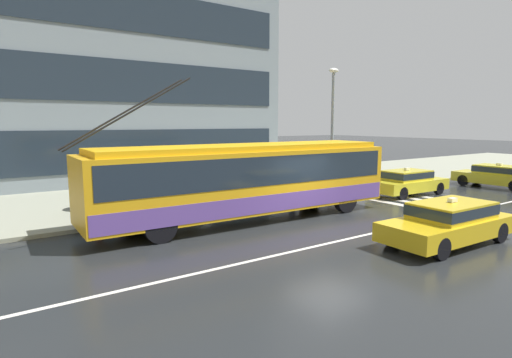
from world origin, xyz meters
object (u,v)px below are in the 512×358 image
object	(u,v)px
pedestrian_at_shelter	(294,164)
street_lamp	(333,119)
taxi_oncoming_near	(449,221)
bus_shelter	(177,161)
taxi_cross_traffic	(496,175)
pedestrian_walking_past	(132,175)
taxi_ahead_of_bus	(408,181)
pedestrian_approaching_curb	(117,172)
trolleybus	(247,179)
pedestrian_waiting_by_pole	(98,171)

from	to	relation	value
pedestrian_at_shelter	street_lamp	distance (m)	3.38
taxi_oncoming_near	bus_shelter	bearing A→B (deg)	115.92
taxi_cross_traffic	bus_shelter	bearing A→B (deg)	163.96
taxi_cross_traffic	pedestrian_walking_past	world-z (taller)	pedestrian_walking_past
taxi_ahead_of_bus	pedestrian_walking_past	world-z (taller)	pedestrian_walking_past
taxi_cross_traffic	bus_shelter	size ratio (longest dim) A/B	1.04
taxi_oncoming_near	pedestrian_approaching_curb	world-z (taller)	pedestrian_approaching_curb
pedestrian_at_shelter	street_lamp	size ratio (longest dim) A/B	0.32
pedestrian_at_shelter	taxi_ahead_of_bus	bearing A→B (deg)	-24.21
pedestrian_approaching_curb	bus_shelter	bearing A→B (deg)	-3.32
pedestrian_at_shelter	street_lamp	bearing A→B (deg)	2.48
pedestrian_approaching_curb	street_lamp	distance (m)	10.86
taxi_ahead_of_bus	street_lamp	xyz separation A→B (m)	(-2.86, 2.56, 3.15)
bus_shelter	street_lamp	distance (m)	8.38
bus_shelter	street_lamp	xyz separation A→B (m)	(8.11, -1.06, 1.83)
trolleybus	street_lamp	xyz separation A→B (m)	(6.82, 2.47, 2.28)
pedestrian_approaching_curb	pedestrian_walking_past	world-z (taller)	pedestrian_approaching_curb
taxi_cross_traffic	taxi_ahead_of_bus	world-z (taller)	same
pedestrian_approaching_curb	street_lamp	xyz separation A→B (m)	(10.58, -1.20, 2.14)
taxi_cross_traffic	street_lamp	distance (m)	10.42
bus_shelter	trolleybus	bearing A→B (deg)	-69.77
street_lamp	taxi_ahead_of_bus	bearing A→B (deg)	-41.86
pedestrian_approaching_curb	street_lamp	size ratio (longest dim) A/B	0.32
taxi_cross_traffic	street_lamp	bearing A→B (deg)	156.86
pedestrian_at_shelter	pedestrian_waiting_by_pole	world-z (taller)	pedestrian_at_shelter
taxi_oncoming_near	taxi_ahead_of_bus	bearing A→B (deg)	43.15
pedestrian_approaching_curb	trolleybus	bearing A→B (deg)	-44.21
taxi_oncoming_near	pedestrian_waiting_by_pole	bearing A→B (deg)	126.02
trolleybus	pedestrian_at_shelter	bearing A→B (deg)	29.12
bus_shelter	pedestrian_at_shelter	bearing A→B (deg)	-11.93
pedestrian_at_shelter	pedestrian_walking_past	xyz separation A→B (m)	(-7.80, 0.03, 0.02)
taxi_oncoming_near	bus_shelter	world-z (taller)	bus_shelter
taxi_ahead_of_bus	pedestrian_waiting_by_pole	size ratio (longest dim) A/B	2.31
taxi_ahead_of_bus	pedestrian_walking_past	bearing A→B (deg)	169.38
taxi_ahead_of_bus	taxi_oncoming_near	size ratio (longest dim) A/B	0.95
pedestrian_waiting_by_pole	pedestrian_at_shelter	bearing A→B (deg)	-14.08
taxi_ahead_of_bus	pedestrian_walking_past	xyz separation A→B (m)	(-13.25, 2.48, 0.99)
trolleybus	pedestrian_walking_past	xyz separation A→B (m)	(-3.57, 2.39, 0.12)
pedestrian_walking_past	taxi_ahead_of_bus	bearing A→B (deg)	-10.62
taxi_cross_traffic	street_lamp	xyz separation A→B (m)	(-9.13, 3.90, 3.15)
pedestrian_waiting_by_pole	street_lamp	bearing A→B (deg)	-10.33
taxi_cross_traffic	pedestrian_approaching_curb	distance (m)	20.39
pedestrian_approaching_curb	taxi_oncoming_near	bearing A→B (deg)	-53.74
pedestrian_approaching_curb	pedestrian_walking_past	bearing A→B (deg)	-81.32
pedestrian_approaching_curb	pedestrian_walking_past	distance (m)	1.29
trolleybus	bus_shelter	world-z (taller)	trolleybus
bus_shelter	pedestrian_walking_past	distance (m)	2.56
taxi_oncoming_near	pedestrian_waiting_by_pole	distance (m)	13.05
pedestrian_waiting_by_pole	street_lamp	size ratio (longest dim) A/B	0.30
bus_shelter	street_lamp	bearing A→B (deg)	-7.41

